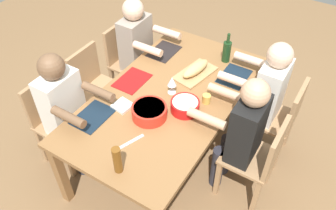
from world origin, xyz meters
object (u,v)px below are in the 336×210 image
Objects in this scene: chair_near_left at (126,58)px; bread_loaf at (196,69)px; beer_bottle at (117,160)px; chair_far_center at (259,157)px; diner_near_right at (66,107)px; cup_far_center at (206,99)px; wine_bottle at (227,51)px; serving_bowl_pasta at (185,105)px; diner_far_center at (242,130)px; chair_near_center at (94,85)px; chair_far_left at (280,117)px; chair_near_right at (56,117)px; cutting_board at (195,73)px; wine_glass at (172,82)px; dining_table at (168,102)px; diner_near_left at (139,46)px; napkin_stack at (122,106)px; serving_bowl_salad at (149,111)px; diner_far_left at (265,92)px.

chair_near_left and bread_loaf have the same top height.
chair_far_center is at bearing 138.18° from beer_bottle.
chair_near_left is 0.71× the size of diner_near_right.
chair_far_center is 0.62m from cup_far_center.
chair_far_center is 2.93× the size of wine_bottle.
serving_bowl_pasta is 0.79m from wine_bottle.
beer_bottle is 2.87× the size of cup_far_center.
chair_near_left is 1.26m from serving_bowl_pasta.
diner_far_center is 1.41× the size of chair_near_center.
chair_near_right is at bearing -58.39° from chair_far_left.
diner_far_center is 0.72m from cutting_board.
bread_loaf is at bearing 112.18° from chair_near_center.
chair_far_left reaches higher than serving_bowl_pasta.
chair_near_center is at bearing -56.29° from wine_bottle.
wine_glass is at bearing 123.63° from chair_near_right.
wine_glass is (0.48, -0.84, 0.37)m from chair_far_left.
chair_far_center is 1.78m from chair_near_right.
bread_loaf is at bearing -137.94° from cup_far_center.
beer_bottle is (0.82, 0.12, 0.18)m from dining_table.
diner_near_left is 4.14× the size of wine_bottle.
wine_glass reaches higher than napkin_stack.
chair_near_left is 2.93× the size of wine_bottle.
chair_near_right is 2.12× the size of cutting_board.
cup_far_center is at bearing 126.15° from napkin_stack.
wine_glass is (-0.33, 0.00, 0.06)m from serving_bowl_salad.
serving_bowl_salad is 0.55m from beer_bottle.
bread_loaf is at bearing -161.68° from serving_bowl_pasta.
chair_near_left is 1.05m from wine_glass.
diner_near_right is at bearing -51.89° from diner_far_left.
cutting_board is at bearing -177.25° from beer_bottle.
chair_far_center reaches higher than serving_bowl_salad.
chair_far_left is at bearing 107.10° from chair_near_center.
diner_far_center reaches higher than wine_bottle.
wine_glass is (-0.05, 0.01, 0.19)m from dining_table.
beer_bottle is at bearing -41.82° from chair_far_center.
chair_near_right is at bearing -72.90° from chair_far_center.
diner_near_left is at bearing 90.00° from chair_near_left.
beer_bottle is 0.63m from napkin_stack.
diner_far_left is 4.32× the size of serving_bowl_salad.
wine_glass is at bearing -54.18° from diner_far_left.
diner_far_center is at bearing 109.03° from chair_near_right.
chair_far_left is at bearing 100.92° from cutting_board.
diner_far_left reaches higher than wine_glass.
chair_near_right is (0.52, -1.70, 0.00)m from chair_far_center.
dining_table is 0.34m from cup_far_center.
bread_loaf is (0.15, -0.61, 0.11)m from diner_far_left.
napkin_stack is at bearing -71.13° from diner_far_center.
diner_far_left reaches higher than napkin_stack.
napkin_stack reaches higher than cutting_board.
chair_near_left is at bearing -133.37° from serving_bowl_salad.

